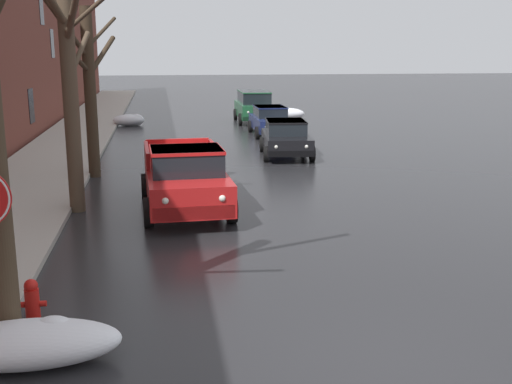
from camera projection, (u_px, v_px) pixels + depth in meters
name	position (u px, v px, depth m)	size (l,w,h in m)	color
ground_plane	(389.00, 376.00, 8.07)	(200.00, 200.00, 0.00)	#232326
left_sidewalk_slab	(57.00, 156.00, 24.37)	(3.38, 80.00, 0.13)	#A8A399
snow_bank_near_corner_left	(130.00, 120.00, 34.61)	(1.73, 1.02, 0.65)	white
snow_bank_along_left_kerb	(285.00, 114.00, 37.58)	(2.32, 1.08, 0.72)	white
snow_bank_mid_block_left	(31.00, 343.00, 8.31)	(2.49, 1.04, 0.61)	white
bare_tree_second_along_sidewalk	(68.00, 61.00, 15.45)	(2.20, 3.38, 7.24)	#4C3D2D
bare_tree_mid_block	(89.00, 85.00, 20.10)	(1.99, 3.14, 5.74)	#382B1E
pickup_truck_red_approaching_near_lane	(185.00, 178.00, 16.15)	(2.38, 5.07, 1.76)	red
sedan_black_parked_kerbside_close	(286.00, 137.00, 24.57)	(2.22, 4.05, 1.42)	black
sedan_darkblue_parked_kerbside_mid	(270.00, 120.00, 30.69)	(1.91, 4.19, 1.42)	navy
suv_green_parked_far_down_block	(254.00, 105.00, 36.04)	(2.15, 4.65, 1.82)	#1E5633
fire_hydrant	(32.00, 301.00, 9.57)	(0.42, 0.22, 0.71)	red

